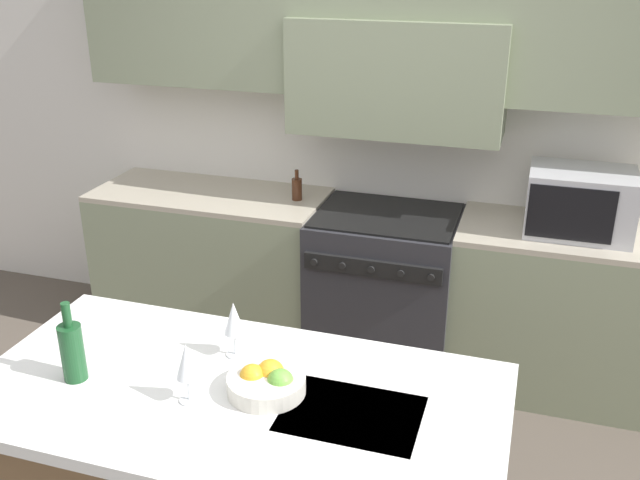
{
  "coord_description": "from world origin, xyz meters",
  "views": [
    {
      "loc": [
        0.75,
        -1.9,
        2.32
      ],
      "look_at": [
        -0.06,
        0.66,
        1.18
      ],
      "focal_mm": 40.0,
      "sensor_mm": 36.0,
      "label": 1
    }
  ],
  "objects_px": {
    "oil_bottle_on_counter": "(297,188)",
    "wine_bottle": "(72,350)",
    "wine_glass_near": "(187,363)",
    "wine_glass_far": "(234,320)",
    "range_stove": "(384,289)",
    "fruit_bowl": "(267,382)",
    "microwave": "(580,202)"
  },
  "relations": [
    {
      "from": "range_stove",
      "to": "wine_glass_near",
      "type": "xyz_separation_m",
      "value": [
        -0.24,
        -1.89,
        0.62
      ]
    },
    {
      "from": "range_stove",
      "to": "wine_glass_far",
      "type": "bearing_deg",
      "value": -97.45
    },
    {
      "from": "range_stove",
      "to": "microwave",
      "type": "relative_size",
      "value": 1.78
    },
    {
      "from": "range_stove",
      "to": "microwave",
      "type": "bearing_deg",
      "value": 1.09
    },
    {
      "from": "microwave",
      "to": "fruit_bowl",
      "type": "bearing_deg",
      "value": -119.33
    },
    {
      "from": "range_stove",
      "to": "oil_bottle_on_counter",
      "type": "distance_m",
      "value": 0.77
    },
    {
      "from": "fruit_bowl",
      "to": "oil_bottle_on_counter",
      "type": "distance_m",
      "value": 1.89
    },
    {
      "from": "fruit_bowl",
      "to": "range_stove",
      "type": "bearing_deg",
      "value": 89.43
    },
    {
      "from": "range_stove",
      "to": "fruit_bowl",
      "type": "xyz_separation_m",
      "value": [
        -0.02,
        -1.76,
        0.51
      ]
    },
    {
      "from": "range_stove",
      "to": "fruit_bowl",
      "type": "height_order",
      "value": "fruit_bowl"
    },
    {
      "from": "oil_bottle_on_counter",
      "to": "range_stove",
      "type": "bearing_deg",
      "value": -5.72
    },
    {
      "from": "microwave",
      "to": "fruit_bowl",
      "type": "relative_size",
      "value": 1.97
    },
    {
      "from": "wine_glass_far",
      "to": "oil_bottle_on_counter",
      "type": "xyz_separation_m",
      "value": [
        -0.34,
        1.64,
        -0.08
      ]
    },
    {
      "from": "microwave",
      "to": "wine_glass_far",
      "type": "relative_size",
      "value": 2.42
    },
    {
      "from": "wine_glass_near",
      "to": "wine_glass_far",
      "type": "relative_size",
      "value": 1.0
    },
    {
      "from": "wine_bottle",
      "to": "oil_bottle_on_counter",
      "type": "xyz_separation_m",
      "value": [
        0.12,
        1.94,
        -0.04
      ]
    },
    {
      "from": "wine_glass_far",
      "to": "oil_bottle_on_counter",
      "type": "relative_size",
      "value": 1.19
    },
    {
      "from": "oil_bottle_on_counter",
      "to": "wine_bottle",
      "type": "bearing_deg",
      "value": -93.64
    },
    {
      "from": "range_stove",
      "to": "wine_glass_far",
      "type": "xyz_separation_m",
      "value": [
        -0.21,
        -1.59,
        0.62
      ]
    },
    {
      "from": "wine_bottle",
      "to": "wine_glass_near",
      "type": "relative_size",
      "value": 1.36
    },
    {
      "from": "range_stove",
      "to": "wine_bottle",
      "type": "distance_m",
      "value": 2.09
    },
    {
      "from": "fruit_bowl",
      "to": "oil_bottle_on_counter",
      "type": "relative_size",
      "value": 1.46
    },
    {
      "from": "wine_glass_near",
      "to": "range_stove",
      "type": "bearing_deg",
      "value": 82.81
    },
    {
      "from": "microwave",
      "to": "wine_bottle",
      "type": "xyz_separation_m",
      "value": [
        -1.65,
        -1.91,
        -0.05
      ]
    },
    {
      "from": "wine_glass_near",
      "to": "fruit_bowl",
      "type": "distance_m",
      "value": 0.28
    },
    {
      "from": "range_stove",
      "to": "microwave",
      "type": "height_order",
      "value": "microwave"
    },
    {
      "from": "wine_glass_near",
      "to": "microwave",
      "type": "bearing_deg",
      "value": 57.39
    },
    {
      "from": "range_stove",
      "to": "wine_glass_far",
      "type": "relative_size",
      "value": 4.32
    },
    {
      "from": "wine_bottle",
      "to": "oil_bottle_on_counter",
      "type": "height_order",
      "value": "wine_bottle"
    },
    {
      "from": "wine_glass_far",
      "to": "oil_bottle_on_counter",
      "type": "distance_m",
      "value": 1.68
    },
    {
      "from": "microwave",
      "to": "wine_glass_far",
      "type": "xyz_separation_m",
      "value": [
        -1.19,
        -1.61,
        -0.02
      ]
    },
    {
      "from": "wine_bottle",
      "to": "wine_glass_far",
      "type": "bearing_deg",
      "value": 33.05
    }
  ]
}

